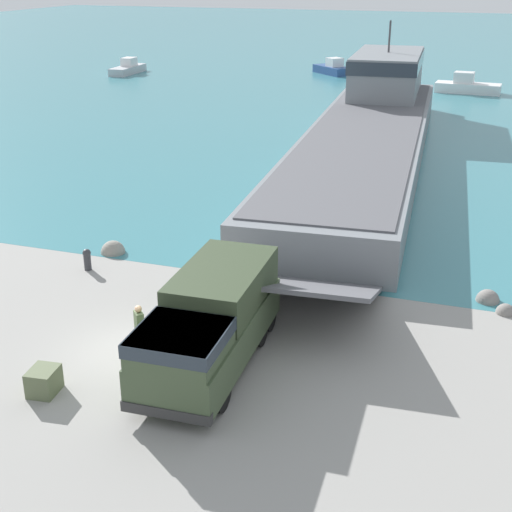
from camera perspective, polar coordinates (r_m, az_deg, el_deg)
The scene contains 13 objects.
ground_plane at distance 24.11m, azimuth -9.78°, elevation -7.57°, with size 240.00×240.00×0.00m, color gray.
water_surface at distance 116.18m, azimuth 14.13°, elevation 15.82°, with size 240.00×180.00×0.01m, color teal.
landing_craft at distance 50.02m, azimuth 9.25°, elevation 10.54°, with size 9.93×44.94×7.83m.
military_truck at distance 22.40m, azimuth -3.69°, elevation -5.29°, with size 2.91×7.40×2.88m.
soldier_on_ramp at distance 23.48m, azimuth -9.31°, elevation -5.56°, with size 0.47×0.49×1.76m.
moored_boat_a at distance 86.09m, azimuth 6.16°, elevation 14.68°, with size 5.23×5.04×1.86m.
moored_boat_b at distance 75.56m, azimuth 16.53°, elevation 12.90°, with size 6.36×2.52×2.01m.
moored_boat_c at distance 87.33m, azimuth -10.21°, elevation 14.56°, with size 2.06×6.12×1.77m.
mooring_bollard at distance 30.52m, azimuth -13.35°, elevation -0.20°, with size 0.35×0.35×0.93m.
cargo_crate at distance 22.41m, azimuth -16.61°, elevation -9.57°, with size 0.79×0.95×0.79m, color #566042.
shoreline_rock_a at distance 28.57m, azimuth 18.03°, elevation -3.44°, with size 0.90×0.90×0.90m, color gray.
shoreline_rock_b at distance 32.29m, azimuth -11.36°, elevation 0.27°, with size 1.09×1.09×1.09m, color gray.
shoreline_rock_c at distance 27.81m, azimuth 19.31°, elevation -4.33°, with size 0.72×0.72×0.72m, color gray.
Camera 1 is at (10.50, -18.16, 11.89)m, focal length 50.00 mm.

